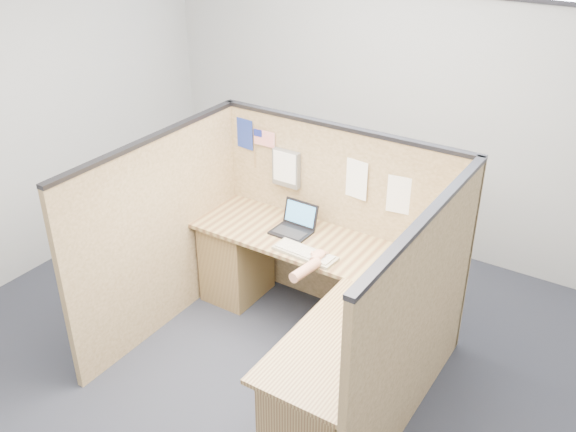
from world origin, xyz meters
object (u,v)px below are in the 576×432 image
Objects in this scene: l_desk at (311,316)px; laptop at (295,225)px; mouse at (319,257)px; keyboard at (305,253)px.

laptop is (-0.42, 0.45, 0.39)m from l_desk.
l_desk is 0.41m from mouse.
laptop reaches higher than keyboard.
l_desk is at bearing -45.66° from laptop.
mouse is (0.36, -0.26, -0.03)m from laptop.
l_desk is at bearing -73.34° from mouse.
laptop is at bearing 132.80° from l_desk.
mouse reaches higher than keyboard.
l_desk is at bearing -45.38° from keyboard.
laptop is 0.35m from keyboard.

